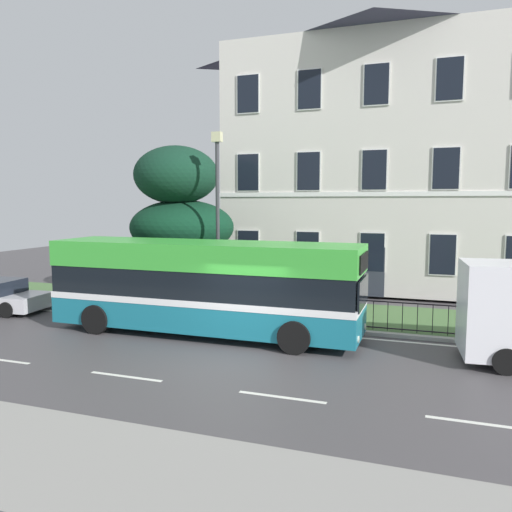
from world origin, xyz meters
The scene contains 6 objects.
ground_plane centered at (0.00, 0.79, -0.02)m, with size 60.00×56.00×0.18m.
georgian_townhouse centered at (2.63, 14.32, 6.95)m, with size 14.77×8.27×13.60m.
iron_verge_railing centered at (2.63, 4.40, 0.62)m, with size 19.76×0.04×0.97m.
evergreen_tree centered at (-4.80, 6.73, 2.63)m, with size 4.81×4.76×6.97m.
single_decker_bus centered at (-1.88, 2.50, 1.59)m, with size 10.19×2.60×3.01m.
street_lamp_post centered at (-2.49, 5.06, 3.96)m, with size 0.36×0.24×6.70m.
Camera 1 is at (4.93, -12.01, 4.29)m, focal length 35.05 mm.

